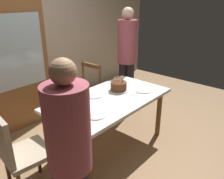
{
  "coord_description": "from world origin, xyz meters",
  "views": [
    {
      "loc": [
        -1.98,
        -1.77,
        1.94
      ],
      "look_at": [
        0.05,
        0.0,
        0.84
      ],
      "focal_mm": 36.94,
      "sensor_mm": 36.0,
      "label": 1
    }
  ],
  "objects_px": {
    "person_celebrant": "(70,151)",
    "birthday_cake": "(119,86)",
    "plate_near_celebrant": "(96,115)",
    "china_cabinet": "(8,67)",
    "dining_table": "(109,105)",
    "plate_near_guest": "(144,90)",
    "person_guest": "(127,54)",
    "chair_upholstered": "(17,150)",
    "chair_spindle_back": "(85,96)",
    "plate_far_side": "(94,95)"
  },
  "relations": [
    {
      "from": "person_guest",
      "to": "dining_table",
      "type": "bearing_deg",
      "value": -152.18
    },
    {
      "from": "person_celebrant",
      "to": "person_guest",
      "type": "distance_m",
      "value": 2.58
    },
    {
      "from": "plate_far_side",
      "to": "person_celebrant",
      "type": "distance_m",
      "value": 1.38
    },
    {
      "from": "plate_near_celebrant",
      "to": "chair_spindle_back",
      "type": "xyz_separation_m",
      "value": [
        0.7,
        0.95,
        -0.28
      ]
    },
    {
      "from": "plate_far_side",
      "to": "chair_upholstered",
      "type": "height_order",
      "value": "chair_upholstered"
    },
    {
      "from": "chair_spindle_back",
      "to": "chair_upholstered",
      "type": "bearing_deg",
      "value": -157.38
    },
    {
      "from": "plate_near_celebrant",
      "to": "plate_near_guest",
      "type": "height_order",
      "value": "same"
    },
    {
      "from": "dining_table",
      "to": "birthday_cake",
      "type": "relative_size",
      "value": 5.71
    },
    {
      "from": "dining_table",
      "to": "chair_spindle_back",
      "type": "distance_m",
      "value": 0.82
    },
    {
      "from": "chair_spindle_back",
      "to": "person_celebrant",
      "type": "height_order",
      "value": "person_celebrant"
    },
    {
      "from": "plate_far_side",
      "to": "chair_spindle_back",
      "type": "relative_size",
      "value": 0.23
    },
    {
      "from": "chair_spindle_back",
      "to": "person_guest",
      "type": "relative_size",
      "value": 0.54
    },
    {
      "from": "dining_table",
      "to": "chair_upholstered",
      "type": "height_order",
      "value": "chair_upholstered"
    },
    {
      "from": "plate_far_side",
      "to": "person_celebrant",
      "type": "bearing_deg",
      "value": -141.9
    },
    {
      "from": "chair_upholstered",
      "to": "china_cabinet",
      "type": "bearing_deg",
      "value": 64.27
    },
    {
      "from": "chair_upholstered",
      "to": "china_cabinet",
      "type": "distance_m",
      "value": 1.61
    },
    {
      "from": "plate_far_side",
      "to": "person_celebrant",
      "type": "relative_size",
      "value": 0.14
    },
    {
      "from": "dining_table",
      "to": "chair_spindle_back",
      "type": "height_order",
      "value": "chair_spindle_back"
    },
    {
      "from": "plate_near_guest",
      "to": "plate_far_side",
      "type": "bearing_deg",
      "value": 144.97
    },
    {
      "from": "plate_far_side",
      "to": "china_cabinet",
      "type": "xyz_separation_m",
      "value": [
        -0.43,
        1.36,
        0.21
      ]
    },
    {
      "from": "birthday_cake",
      "to": "plate_far_side",
      "type": "bearing_deg",
      "value": 159.77
    },
    {
      "from": "person_celebrant",
      "to": "person_guest",
      "type": "bearing_deg",
      "value": 28.56
    },
    {
      "from": "dining_table",
      "to": "plate_near_guest",
      "type": "relative_size",
      "value": 7.27
    },
    {
      "from": "birthday_cake",
      "to": "person_guest",
      "type": "bearing_deg",
      "value": 31.42
    },
    {
      "from": "dining_table",
      "to": "birthday_cake",
      "type": "xyz_separation_m",
      "value": [
        0.26,
        0.07,
        0.15
      ]
    },
    {
      "from": "plate_far_side",
      "to": "chair_spindle_back",
      "type": "height_order",
      "value": "chair_spindle_back"
    },
    {
      "from": "person_celebrant",
      "to": "chair_upholstered",
      "type": "bearing_deg",
      "value": 92.32
    },
    {
      "from": "plate_near_guest",
      "to": "person_celebrant",
      "type": "relative_size",
      "value": 0.14
    },
    {
      "from": "plate_near_celebrant",
      "to": "plate_far_side",
      "type": "height_order",
      "value": "same"
    },
    {
      "from": "birthday_cake",
      "to": "plate_far_side",
      "type": "distance_m",
      "value": 0.37
    },
    {
      "from": "plate_near_celebrant",
      "to": "birthday_cake",
      "type": "bearing_deg",
      "value": 20.64
    },
    {
      "from": "chair_spindle_back",
      "to": "china_cabinet",
      "type": "relative_size",
      "value": 0.5
    },
    {
      "from": "plate_near_celebrant",
      "to": "china_cabinet",
      "type": "height_order",
      "value": "china_cabinet"
    },
    {
      "from": "dining_table",
      "to": "birthday_cake",
      "type": "bearing_deg",
      "value": 14.64
    },
    {
      "from": "plate_near_celebrant",
      "to": "plate_near_guest",
      "type": "xyz_separation_m",
      "value": [
        0.92,
        0.0,
        0.0
      ]
    },
    {
      "from": "plate_near_guest",
      "to": "plate_near_celebrant",
      "type": "bearing_deg",
      "value": 180.0
    },
    {
      "from": "dining_table",
      "to": "plate_near_celebrant",
      "type": "height_order",
      "value": "plate_near_celebrant"
    },
    {
      "from": "birthday_cake",
      "to": "plate_near_celebrant",
      "type": "height_order",
      "value": "birthday_cake"
    },
    {
      "from": "plate_near_celebrant",
      "to": "chair_spindle_back",
      "type": "height_order",
      "value": "chair_spindle_back"
    },
    {
      "from": "dining_table",
      "to": "plate_near_guest",
      "type": "distance_m",
      "value": 0.53
    },
    {
      "from": "chair_spindle_back",
      "to": "plate_far_side",
      "type": "bearing_deg",
      "value": -121.21
    },
    {
      "from": "china_cabinet",
      "to": "plate_near_celebrant",
      "type": "bearing_deg",
      "value": -87.65
    },
    {
      "from": "chair_upholstered",
      "to": "person_guest",
      "type": "bearing_deg",
      "value": 10.64
    },
    {
      "from": "birthday_cake",
      "to": "person_guest",
      "type": "height_order",
      "value": "person_guest"
    },
    {
      "from": "plate_near_celebrant",
      "to": "person_celebrant",
      "type": "height_order",
      "value": "person_celebrant"
    },
    {
      "from": "birthday_cake",
      "to": "chair_spindle_back",
      "type": "height_order",
      "value": "chair_spindle_back"
    },
    {
      "from": "person_celebrant",
      "to": "birthday_cake",
      "type": "bearing_deg",
      "value": 26.77
    },
    {
      "from": "dining_table",
      "to": "person_celebrant",
      "type": "distance_m",
      "value": 1.35
    },
    {
      "from": "plate_far_side",
      "to": "chair_spindle_back",
      "type": "bearing_deg",
      "value": 58.79
    },
    {
      "from": "plate_near_celebrant",
      "to": "person_celebrant",
      "type": "distance_m",
      "value": 0.86
    }
  ]
}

